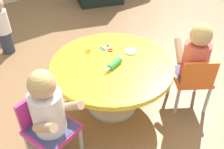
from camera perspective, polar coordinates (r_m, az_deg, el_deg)
The scene contains 12 objects.
ground_plane at distance 2.33m, azimuth 0.00°, elevation -6.79°, with size 10.00×10.00×0.00m, color olive.
craft_table at distance 2.09m, azimuth 0.00°, elevation 0.43°, with size 0.99×0.99×0.47m.
child_chair_left at distance 1.80m, azimuth -14.16°, elevation -11.34°, with size 0.38×0.38×0.54m.
seated_child_left at distance 1.62m, azimuth -14.43°, elevation -6.76°, with size 0.36×0.41×0.51m.
child_chair_right at distance 2.23m, azimuth 17.67°, elevation -0.85°, with size 0.41×0.41×0.54m.
seated_child_right at distance 2.14m, azimuth 18.50°, elevation 4.56°, with size 0.41×0.44×0.51m.
toddler_standing at distance 3.10m, azimuth -23.62°, elevation 10.33°, with size 0.17×0.17×0.67m.
rolling_pin at distance 1.98m, azimuth 0.62°, elevation 2.48°, with size 0.23×0.09×0.05m.
craft_scissors at distance 2.22m, azimuth -1.64°, elevation 6.09°, with size 0.14×0.08×0.01m.
playdough_blob_0 at distance 2.17m, azimuth 4.22°, elevation 5.21°, with size 0.11×0.11×0.01m, color #B2E58C.
cookie_cutter_0 at distance 2.18m, azimuth -0.41°, elevation 5.56°, with size 0.05×0.05×0.01m, color red.
cookie_cutter_1 at distance 2.17m, azimuth -5.44°, elevation 5.22°, with size 0.05×0.05×0.01m, color orange.
Camera 1 is at (-0.97, -1.34, 1.64)m, focal length 40.59 mm.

